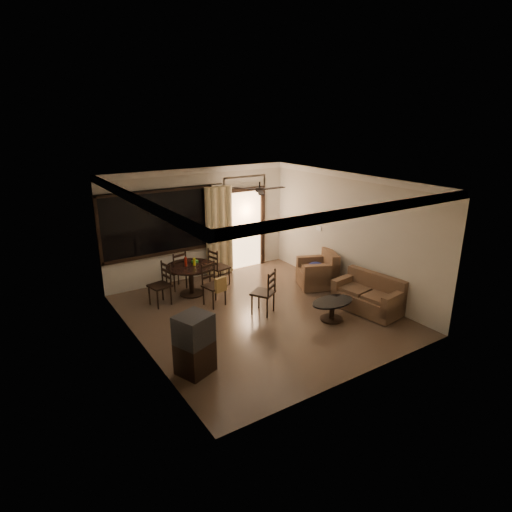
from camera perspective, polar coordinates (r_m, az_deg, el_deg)
ground at (r=9.14m, az=0.45°, el=-7.78°), size 5.50×5.50×0.00m
room_shell at (r=10.26m, az=-2.23°, el=5.99°), size 5.50×6.70×5.50m
dining_table at (r=10.03m, az=-8.68°, el=-2.07°), size 1.13×1.13×0.93m
dining_chair_west at (r=9.71m, az=-12.61°, el=-4.79°), size 0.49×0.49×0.95m
dining_chair_east at (r=10.60m, az=-4.95°, el=-2.39°), size 0.49×0.49×0.95m
dining_chair_south at (r=9.48m, az=-5.55°, el=-4.83°), size 0.49×0.54×0.95m
dining_chair_north at (r=10.51m, az=-10.54°, el=-2.82°), size 0.49×0.49×0.95m
tv_cabinet at (r=7.09m, az=-8.21°, el=-11.53°), size 0.67×0.64×1.02m
sofa at (r=9.53m, az=14.84°, el=-5.27°), size 0.94×1.51×0.76m
armchair at (r=10.57m, az=8.41°, el=-2.18°), size 1.12×1.12×0.85m
coffee_table at (r=8.93m, az=10.11°, el=-6.75°), size 0.95×0.57×0.42m
side_chair at (r=9.08m, az=1.01°, el=-5.94°), size 0.60×0.60×0.98m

